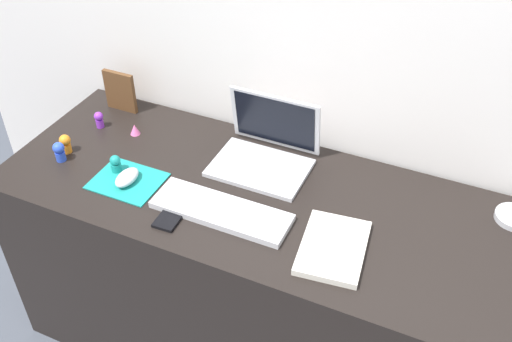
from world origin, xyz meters
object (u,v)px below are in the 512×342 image
object	(u,v)px
keyboard	(221,211)
toy_figurine_orange	(65,143)
laptop	(267,147)
mouse	(127,177)
notebook_pad	(333,247)
picture_frame	(120,91)
toy_figurine_blue	(59,151)
toy_figurine_purple	(99,119)
toy_figurine_pink	(135,129)
toy_figurine_teal	(116,164)
cell_phone	(172,215)

from	to	relation	value
keyboard	toy_figurine_orange	size ratio (longest dim) A/B	6.30
laptop	mouse	bearing A→B (deg)	-140.75
notebook_pad	picture_frame	size ratio (longest dim) A/B	1.60
picture_frame	toy_figurine_blue	bearing A→B (deg)	-91.12
laptop	mouse	distance (m)	0.44
notebook_pad	toy_figurine_purple	xyz separation A→B (m)	(-0.93, 0.22, 0.02)
toy_figurine_purple	laptop	bearing A→B (deg)	6.09
toy_figurine_pink	toy_figurine_teal	world-z (taller)	toy_figurine_teal
keyboard	toy_figurine_orange	bearing A→B (deg)	174.60
picture_frame	toy_figurine_blue	world-z (taller)	picture_frame
picture_frame	toy_figurine_pink	distance (m)	0.18
toy_figurine_pink	toy_figurine_orange	size ratio (longest dim) A/B	0.57
laptop	toy_figurine_orange	bearing A→B (deg)	-159.59
mouse	toy_figurine_purple	xyz separation A→B (m)	(-0.26, 0.22, 0.01)
keyboard	mouse	bearing A→B (deg)	179.16
toy_figurine_purple	mouse	bearing A→B (deg)	-39.73
mouse	cell_phone	xyz separation A→B (m)	(0.20, -0.07, -0.02)
toy_figurine_pink	picture_frame	bearing A→B (deg)	138.77
laptop	keyboard	distance (m)	0.29
mouse	toy_figurine_teal	xyz separation A→B (m)	(-0.06, 0.03, 0.01)
mouse	toy_figurine_blue	world-z (taller)	toy_figurine_blue
laptop	toy_figurine_orange	size ratio (longest dim) A/B	4.61
cell_phone	toy_figurine_blue	size ratio (longest dim) A/B	1.90
laptop	picture_frame	size ratio (longest dim) A/B	2.00
notebook_pad	mouse	bearing A→B (deg)	172.28
toy_figurine_pink	toy_figurine_orange	xyz separation A→B (m)	(-0.15, -0.18, 0.02)
toy_figurine_orange	toy_figurine_purple	size ratio (longest dim) A/B	1.10
mouse	toy_figurine_pink	world-z (taller)	same
cell_phone	toy_figurine_blue	bearing A→B (deg)	167.92
toy_figurine_teal	cell_phone	bearing A→B (deg)	-21.64
mouse	toy_figurine_orange	xyz separation A→B (m)	(-0.27, 0.05, 0.01)
toy_figurine_pink	toy_figurine_orange	bearing A→B (deg)	-129.32
laptop	picture_frame	bearing A→B (deg)	174.03
toy_figurine_purple	cell_phone	bearing A→B (deg)	-32.00
notebook_pad	toy_figurine_blue	xyz separation A→B (m)	(-0.93, 0.02, 0.03)
laptop	toy_figurine_blue	size ratio (longest dim) A/B	4.44
cell_phone	notebook_pad	bearing A→B (deg)	5.51
cell_phone	toy_figurine_purple	xyz separation A→B (m)	(-0.46, 0.29, 0.03)
toy_figurine_teal	toy_figurine_pink	bearing A→B (deg)	107.57
picture_frame	toy_figurine_teal	size ratio (longest dim) A/B	2.47
laptop	picture_frame	xyz separation A→B (m)	(-0.60, 0.06, 0.02)
toy_figurine_teal	toy_figurine_orange	distance (m)	0.21
laptop	toy_figurine_blue	world-z (taller)	laptop
laptop	cell_phone	size ratio (longest dim) A/B	2.34
toy_figurine_orange	notebook_pad	bearing A→B (deg)	-3.69
mouse	toy_figurine_teal	bearing A→B (deg)	152.58
laptop	picture_frame	distance (m)	0.60
keyboard	picture_frame	xyz separation A→B (m)	(-0.58, 0.35, 0.06)
keyboard	notebook_pad	bearing A→B (deg)	-0.67
cell_phone	toy_figurine_purple	size ratio (longest dim) A/B	2.16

